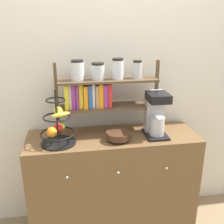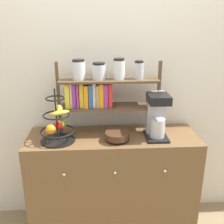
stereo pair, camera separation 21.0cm
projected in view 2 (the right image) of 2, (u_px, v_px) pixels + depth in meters
name	position (u px, v px, depth m)	size (l,w,h in m)	color
wall_back	(111.00, 83.00, 2.30)	(7.00, 0.05, 2.60)	silver
sideboard	(113.00, 183.00, 2.32)	(1.42, 0.48, 0.92)	brown
coffee_maker	(157.00, 115.00, 2.11)	(0.17, 0.24, 0.37)	black
fruit_stand	(57.00, 125.00, 2.04)	(0.27, 0.27, 0.43)	black
wooden_bowl	(117.00, 136.00, 2.07)	(0.19, 0.19, 0.07)	#422819
shelf_hutch	(99.00, 88.00, 2.12)	(0.84, 0.20, 0.63)	brown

